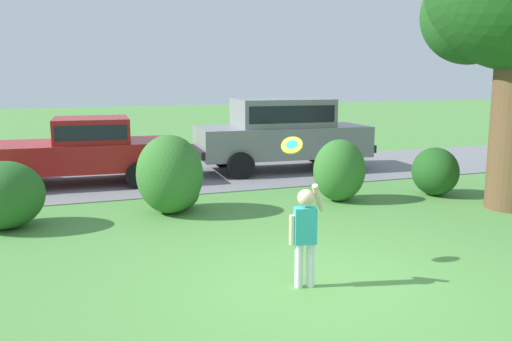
{
  "coord_description": "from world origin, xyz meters",
  "views": [
    {
      "loc": [
        -2.91,
        -5.73,
        2.54
      ],
      "look_at": [
        -0.1,
        1.97,
        1.1
      ],
      "focal_mm": 38.33,
      "sensor_mm": 36.0,
      "label": 1
    }
  ],
  "objects_px": {
    "child_thrower": "(305,230)",
    "parked_sedan": "(83,148)",
    "frisbee": "(292,145)",
    "parked_suv": "(282,131)"
  },
  "relations": [
    {
      "from": "parked_sedan",
      "to": "child_thrower",
      "type": "distance_m",
      "value": 7.9
    },
    {
      "from": "parked_suv",
      "to": "frisbee",
      "type": "height_order",
      "value": "parked_suv"
    },
    {
      "from": "parked_sedan",
      "to": "frisbee",
      "type": "distance_m",
      "value": 7.28
    },
    {
      "from": "parked_suv",
      "to": "child_thrower",
      "type": "height_order",
      "value": "parked_suv"
    },
    {
      "from": "parked_sedan",
      "to": "frisbee",
      "type": "height_order",
      "value": "frisbee"
    },
    {
      "from": "child_thrower",
      "to": "frisbee",
      "type": "xyz_separation_m",
      "value": [
        0.14,
        0.74,
        0.92
      ]
    },
    {
      "from": "child_thrower",
      "to": "frisbee",
      "type": "distance_m",
      "value": 1.19
    },
    {
      "from": "parked_sedan",
      "to": "child_thrower",
      "type": "height_order",
      "value": "parked_sedan"
    },
    {
      "from": "parked_sedan",
      "to": "parked_suv",
      "type": "xyz_separation_m",
      "value": [
        5.09,
        0.09,
        0.23
      ]
    },
    {
      "from": "child_thrower",
      "to": "parked_sedan",
      "type": "bearing_deg",
      "value": 106.08
    }
  ]
}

